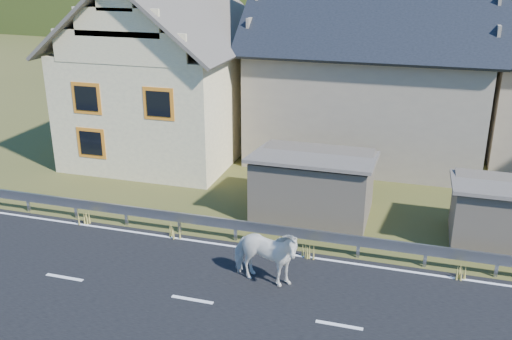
% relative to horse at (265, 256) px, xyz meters
% --- Properties ---
extents(ground, '(160.00, 160.00, 0.00)m').
position_rel_horse_xyz_m(ground, '(2.35, -1.37, -0.93)').
color(ground, '#383F16').
rests_on(ground, ground).
extents(road, '(60.00, 7.00, 0.04)m').
position_rel_horse_xyz_m(road, '(2.35, -1.37, -0.91)').
color(road, black).
rests_on(road, ground).
extents(lane_markings, '(60.00, 6.60, 0.01)m').
position_rel_horse_xyz_m(lane_markings, '(2.35, -1.37, -0.88)').
color(lane_markings, silver).
rests_on(lane_markings, road).
extents(guardrail, '(28.10, 0.09, 0.75)m').
position_rel_horse_xyz_m(guardrail, '(2.35, 2.31, -0.36)').
color(guardrail, '#93969B').
rests_on(guardrail, ground).
extents(shed_left, '(4.30, 3.30, 2.40)m').
position_rel_horse_xyz_m(shed_left, '(0.35, 5.13, 0.17)').
color(shed_left, brown).
rests_on(shed_left, ground).
extents(shed_right, '(3.80, 2.90, 2.20)m').
position_rel_horse_xyz_m(shed_right, '(6.85, 4.63, 0.07)').
color(shed_right, brown).
rests_on(shed_right, ground).
extents(house_cream, '(7.80, 9.80, 8.30)m').
position_rel_horse_xyz_m(house_cream, '(-7.66, 10.62, 3.43)').
color(house_cream, '#FFEBB0').
rests_on(house_cream, ground).
extents(house_stone_a, '(10.80, 9.80, 8.90)m').
position_rel_horse_xyz_m(house_stone_a, '(1.35, 13.63, 3.71)').
color(house_stone_a, gray).
rests_on(house_stone_a, ground).
extents(mountain, '(440.00, 280.00, 260.00)m').
position_rel_horse_xyz_m(mountain, '(7.35, 178.63, -20.93)').
color(mountain, '#203511').
rests_on(mountain, ground).
extents(horse, '(1.22, 2.21, 1.77)m').
position_rel_horse_xyz_m(horse, '(0.00, 0.00, 0.00)').
color(horse, white).
rests_on(horse, road).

